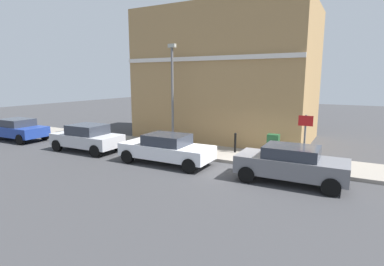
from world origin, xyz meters
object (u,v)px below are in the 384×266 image
at_px(car_blue, 16,129).
at_px(utility_cabinet, 273,147).
at_px(car_silver, 87,137).
at_px(bollard_far_kerb, 190,143).
at_px(car_grey, 291,163).
at_px(street_sign, 305,133).
at_px(car_white, 167,148).
at_px(lamppost, 172,90).
at_px(bollard_near_cabinet, 235,142).

relative_size(car_blue, utility_cabinet, 3.90).
relative_size(car_silver, bollard_far_kerb, 3.83).
height_order(car_grey, bollard_far_kerb, car_grey).
height_order(bollard_far_kerb, street_sign, street_sign).
relative_size(utility_cabinet, bollard_far_kerb, 1.11).
bearing_deg(car_white, utility_cabinet, -145.30).
bearing_deg(utility_cabinet, bollard_far_kerb, 109.11).
bearing_deg(car_silver, street_sign, -171.71).
xyz_separation_m(bollard_far_kerb, street_sign, (0.23, -5.46, 0.96)).
distance_m(car_white, car_silver, 5.27).
height_order(car_blue, utility_cabinet, car_blue).
bearing_deg(car_blue, utility_cabinet, -170.91).
bearing_deg(car_blue, car_silver, 178.87).
bearing_deg(car_silver, bollard_far_kerb, -165.30).
xyz_separation_m(car_silver, car_blue, (-0.03, 6.49, -0.03)).
bearing_deg(car_grey, lamppost, -23.93).
relative_size(car_silver, lamppost, 0.70).
distance_m(car_grey, street_sign, 2.05).
bearing_deg(utility_cabinet, bollard_near_cabinet, 87.13).
xyz_separation_m(street_sign, lamppost, (1.29, 7.47, 1.64)).
distance_m(car_white, bollard_near_cabinet, 3.83).
distance_m(car_silver, car_blue, 6.49).
bearing_deg(car_silver, lamppost, -140.54).
bearing_deg(street_sign, car_grey, 174.27).
distance_m(car_silver, street_sign, 11.30).
height_order(car_blue, street_sign, street_sign).
distance_m(utility_cabinet, bollard_far_kerb, 4.10).
height_order(car_grey, utility_cabinet, car_grey).
height_order(car_silver, car_blue, car_silver).
height_order(bollard_near_cabinet, bollard_far_kerb, same).
bearing_deg(utility_cabinet, car_grey, -154.42).
height_order(car_white, car_silver, car_silver).
xyz_separation_m(car_white, street_sign, (1.88, -5.84, 0.93)).
distance_m(car_white, bollard_far_kerb, 1.69).
xyz_separation_m(car_silver, utility_cabinet, (2.93, -9.52, -0.08)).
bearing_deg(car_white, bollard_near_cabinet, -126.58).
height_order(car_silver, bollard_far_kerb, car_silver).
xyz_separation_m(car_blue, lamppost, (3.13, -10.13, 2.58)).
distance_m(car_white, lamppost, 4.39).
bearing_deg(lamppost, car_silver, 130.46).
xyz_separation_m(bollard_far_kerb, lamppost, (1.52, 2.01, 2.60)).
distance_m(bollard_far_kerb, lamppost, 3.62).
distance_m(utility_cabinet, lamppost, 6.44).
relative_size(car_blue, street_sign, 1.95).
bearing_deg(bollard_near_cabinet, bollard_far_kerb, 127.48).
bearing_deg(car_silver, car_blue, -0.76).
height_order(car_blue, bollard_near_cabinet, car_blue).
height_order(utility_cabinet, bollard_near_cabinet, utility_cabinet).
bearing_deg(lamppost, car_blue, 107.18).
bearing_deg(car_blue, lamppost, -164.19).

